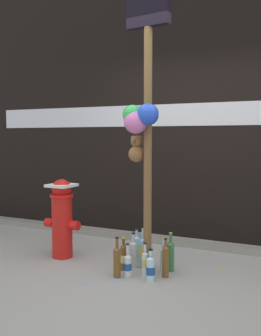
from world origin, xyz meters
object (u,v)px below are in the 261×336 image
at_px(memorial_post, 143,106).
at_px(fire_hydrant, 62,216).
at_px(bottle_5, 145,263).
at_px(bottle_9, 170,255).
at_px(bottle_2, 117,261).
at_px(bottle_1, 164,258).
at_px(bottle_4, 151,268).
at_px(bottle_0, 134,253).
at_px(bottle_8, 137,249).
at_px(bottle_7, 124,257).
at_px(bottle_3, 165,261).
at_px(bottle_6, 143,251).
at_px(bottle_10, 128,265).

height_order(memorial_post, fire_hydrant, memorial_post).
xyz_separation_m(bottle_5, bottle_9, (0.17, 0.26, 0.02)).
distance_m(fire_hydrant, bottle_2, 0.96).
distance_m(bottle_1, bottle_4, 0.27).
distance_m(bottle_0, bottle_5, 0.28).
distance_m(bottle_5, bottle_8, 0.41).
bearing_deg(bottle_4, bottle_7, 156.36).
bearing_deg(bottle_3, memorial_post, -175.72).
relative_size(memorial_post, bottle_8, 7.29).
xyz_separation_m(fire_hydrant, bottle_6, (0.96, 0.07, -0.30)).
relative_size(fire_hydrant, bottle_5, 2.65).
distance_m(fire_hydrant, bottle_10, 1.03).
xyz_separation_m(bottle_9, bottle_10, (-0.32, -0.33, -0.04)).
bearing_deg(bottle_2, fire_hydrant, 159.98).
xyz_separation_m(bottle_2, bottle_4, (0.33, 0.05, -0.04)).
height_order(memorial_post, bottle_10, memorial_post).
xyz_separation_m(bottle_1, bottle_10, (-0.28, -0.25, -0.03)).
relative_size(bottle_0, bottle_10, 1.12).
distance_m(memorial_post, bottle_6, 1.50).
distance_m(memorial_post, bottle_0, 1.52).
bearing_deg(bottle_9, bottle_2, -135.33).
height_order(bottle_2, bottle_10, bottle_2).
distance_m(memorial_post, bottle_2, 1.52).
xyz_separation_m(bottle_3, bottle_6, (-0.31, 0.17, 0.00)).
bearing_deg(bottle_7, bottle_1, 14.59).
relative_size(bottle_0, bottle_3, 0.95).
relative_size(memorial_post, fire_hydrant, 3.10).
height_order(bottle_9, bottle_10, bottle_9).
height_order(bottle_1, bottle_3, bottle_3).
bearing_deg(bottle_5, bottle_0, 137.77).
xyz_separation_m(memorial_post, bottle_2, (-0.19, -0.19, -1.49)).
relative_size(bottle_4, bottle_10, 0.94).
height_order(fire_hydrant, bottle_9, fire_hydrant).
relative_size(bottle_6, bottle_7, 1.20).
xyz_separation_m(bottle_0, bottle_5, (0.21, -0.19, -0.01)).
bearing_deg(bottle_10, bottle_8, 101.91).
bearing_deg(fire_hydrant, bottle_9, 4.01).
distance_m(bottle_9, bottle_10, 0.47).
relative_size(memorial_post, bottle_10, 8.41).
bearing_deg(bottle_8, fire_hydrant, -169.10).
xyz_separation_m(bottle_2, bottle_7, (-0.03, 0.21, -0.02)).
distance_m(bottle_0, bottle_7, 0.13).
relative_size(bottle_3, bottle_4, 1.25).
bearing_deg(bottle_2, bottle_1, 41.23).
bearing_deg(bottle_9, bottle_0, -169.90).
bearing_deg(bottle_6, bottle_2, -105.57).
bearing_deg(memorial_post, bottle_3, 4.28).
distance_m(memorial_post, bottle_3, 1.51).
distance_m(memorial_post, bottle_5, 1.52).
height_order(fire_hydrant, bottle_4, fire_hydrant).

